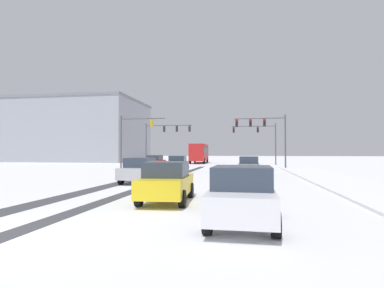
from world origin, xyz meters
The scene contains 16 objects.
ground_plane centered at (0.00, 0.00, 0.00)m, with size 300.00×300.00×0.00m, color white.
wheel_track_left_lane centered at (-0.49, 17.00, 0.00)m, with size 0.73×37.40×0.01m, color #424247.
wheel_track_right_lane centered at (-2.81, 17.00, 0.00)m, with size 1.10×37.40×0.01m, color #424247.
sidewalk_kerb_right centered at (11.39, 15.30, 0.06)m, with size 4.00×37.40×0.12m, color white.
traffic_signal_far_left centered at (-7.06, 40.08, 4.83)m, with size 7.31×0.51×6.50m.
traffic_signal_far_right centered at (7.55, 43.85, 4.68)m, with size 6.98×0.71×6.50m.
traffic_signal_near_right centered at (7.54, 32.03, 4.79)m, with size 6.18×0.46×6.50m.
traffic_signal_near_left centered at (-8.44, 30.01, 4.41)m, with size 5.70×0.38×6.50m.
car_red_lead centered at (-5.55, 29.75, 0.82)m, with size 1.85×4.11×1.62m.
car_dark_green_second centered at (-1.59, 24.55, 0.82)m, with size 1.97×4.17×1.62m.
car_grey_third centered at (5.52, 20.67, 0.82)m, with size 1.89×4.13×1.62m.
car_silver_fourth centered at (-1.55, 12.73, 0.82)m, with size 1.89×4.13×1.62m.
car_yellow_cab_fifth centered at (2.06, 5.45, 0.82)m, with size 2.00×4.19×1.62m.
car_white_sixth centered at (5.10, 1.96, 0.82)m, with size 1.90×4.13×1.62m.
bus_oncoming centered at (-2.94, 49.20, 1.99)m, with size 3.04×11.10×3.38m.
office_building_far_left_block centered at (-31.39, 56.88, 6.55)m, with size 28.10×20.04×13.09m.
Camera 1 is at (5.17, -6.89, 2.02)m, focal length 29.34 mm.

